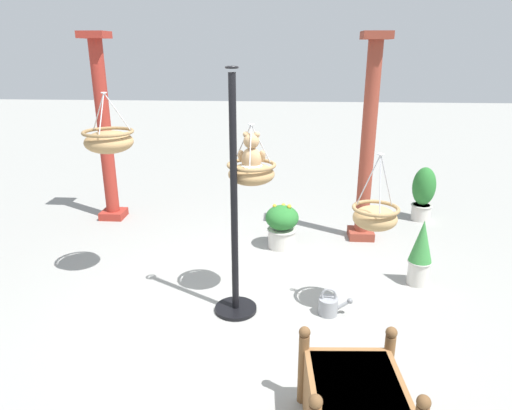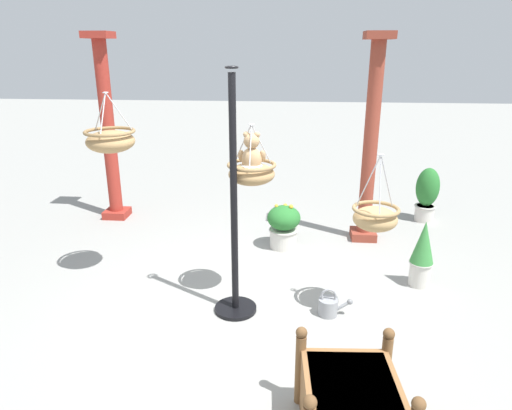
% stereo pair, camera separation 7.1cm
% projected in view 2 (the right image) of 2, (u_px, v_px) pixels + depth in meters
% --- Properties ---
extents(ground_plane, '(40.00, 40.00, 0.00)m').
position_uv_depth(ground_plane, '(259.00, 309.00, 4.84)').
color(ground_plane, gray).
extents(display_pole_central, '(0.44, 0.44, 2.48)m').
position_uv_depth(display_pole_central, '(235.00, 243.00, 4.56)').
color(display_pole_central, black).
rests_on(display_pole_central, ground).
extents(hanging_basket_with_teddy, '(0.50, 0.50, 0.61)m').
position_uv_depth(hanging_basket_with_teddy, '(252.00, 172.00, 4.57)').
color(hanging_basket_with_teddy, '#A37F51').
extents(teddy_bear, '(0.28, 0.26, 0.40)m').
position_uv_depth(teddy_bear, '(252.00, 154.00, 4.53)').
color(teddy_bear, tan).
extents(hanging_basket_left_high, '(0.54, 0.54, 0.64)m').
position_uv_depth(hanging_basket_left_high, '(110.00, 140.00, 4.91)').
color(hanging_basket_left_high, '#A37F51').
extents(hanging_basket_right_low, '(0.45, 0.45, 0.75)m').
position_uv_depth(hanging_basket_right_low, '(375.00, 217.00, 4.37)').
color(hanging_basket_right_low, tan).
extents(greenhouse_pillar_left, '(0.37, 0.37, 2.83)m').
position_uv_depth(greenhouse_pillar_left, '(370.00, 146.00, 6.20)').
color(greenhouse_pillar_left, brown).
rests_on(greenhouse_pillar_left, ground).
extents(greenhouse_pillar_right, '(0.39, 0.39, 2.86)m').
position_uv_depth(greenhouse_pillar_right, '(109.00, 133.00, 7.04)').
color(greenhouse_pillar_right, '#9E2D23').
rests_on(greenhouse_pillar_right, ground).
extents(wooden_planter_box, '(0.78, 0.83, 0.67)m').
position_uv_depth(wooden_planter_box, '(350.00, 407.00, 3.15)').
color(wooden_planter_box, olive).
rests_on(wooden_planter_box, ground).
extents(potted_plant_fern_front, '(0.27, 0.27, 0.80)m').
position_uv_depth(potted_plant_fern_front, '(422.00, 253.00, 5.19)').
color(potted_plant_fern_front, beige).
rests_on(potted_plant_fern_front, ground).
extents(potted_plant_flowering_red, '(0.45, 0.45, 0.64)m').
position_uv_depth(potted_plant_flowering_red, '(284.00, 225.00, 6.23)').
color(potted_plant_flowering_red, beige).
rests_on(potted_plant_flowering_red, ground).
extents(potted_plant_tall_leafy, '(0.36, 0.36, 0.87)m').
position_uv_depth(potted_plant_tall_leafy, '(427.00, 194.00, 7.17)').
color(potted_plant_tall_leafy, beige).
rests_on(potted_plant_tall_leafy, ground).
extents(watering_can, '(0.35, 0.20, 0.30)m').
position_uv_depth(watering_can, '(329.00, 306.00, 4.70)').
color(watering_can, gray).
rests_on(watering_can, ground).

